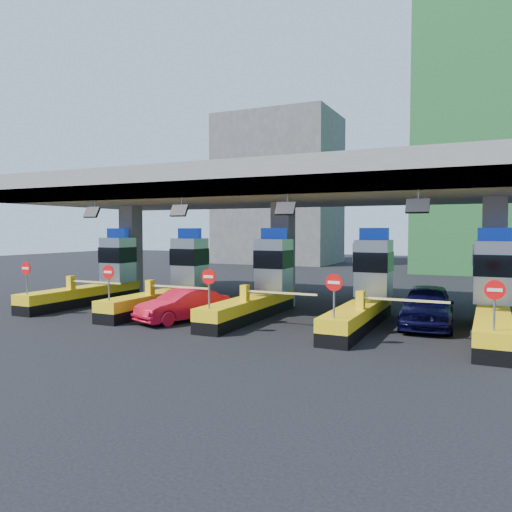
% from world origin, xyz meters
% --- Properties ---
extents(ground, '(120.00, 120.00, 0.00)m').
position_xyz_m(ground, '(0.00, 0.00, 0.00)').
color(ground, black).
rests_on(ground, ground).
extents(toll_canopy, '(28.00, 12.09, 7.00)m').
position_xyz_m(toll_canopy, '(0.00, 2.87, 6.13)').
color(toll_canopy, slate).
rests_on(toll_canopy, ground).
extents(toll_lane_far_left, '(4.43, 8.00, 4.16)m').
position_xyz_m(toll_lane_far_left, '(-10.00, 0.28, 1.40)').
color(toll_lane_far_left, black).
rests_on(toll_lane_far_left, ground).
extents(toll_lane_left, '(4.43, 8.00, 4.16)m').
position_xyz_m(toll_lane_left, '(-5.00, 0.28, 1.40)').
color(toll_lane_left, black).
rests_on(toll_lane_left, ground).
extents(toll_lane_center, '(4.43, 8.00, 4.16)m').
position_xyz_m(toll_lane_center, '(0.00, 0.28, 1.40)').
color(toll_lane_center, black).
rests_on(toll_lane_center, ground).
extents(toll_lane_right, '(4.43, 8.00, 4.16)m').
position_xyz_m(toll_lane_right, '(5.00, 0.28, 1.40)').
color(toll_lane_right, black).
rests_on(toll_lane_right, ground).
extents(toll_lane_far_right, '(4.43, 8.00, 4.16)m').
position_xyz_m(toll_lane_far_right, '(10.00, 0.28, 1.40)').
color(toll_lane_far_right, black).
rests_on(toll_lane_far_right, ground).
extents(bg_building_concrete, '(14.00, 10.00, 18.00)m').
position_xyz_m(bg_building_concrete, '(-14.00, 36.00, 9.00)').
color(bg_building_concrete, '#4C4C49').
rests_on(bg_building_concrete, ground).
extents(van, '(2.44, 5.32, 1.77)m').
position_xyz_m(van, '(7.49, 0.63, 0.88)').
color(van, black).
rests_on(van, ground).
extents(red_car, '(2.92, 4.56, 1.42)m').
position_xyz_m(red_car, '(-2.50, -2.70, 0.71)').
color(red_car, red).
rests_on(red_car, ground).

